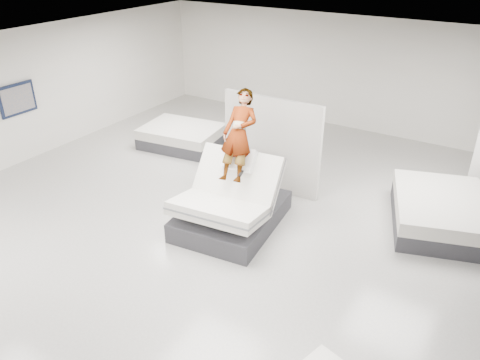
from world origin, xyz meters
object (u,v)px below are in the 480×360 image
Objects in this scene: hero_bed at (231,206)px; wall_poster at (17,99)px; remote at (241,173)px; flat_bed_right_far at (439,212)px; person at (239,153)px; flat_bed_left_far at (182,136)px; divider_panel at (271,144)px.

wall_poster is at bearing -178.73° from hero_bed.
flat_bed_right_far is (3.24, 2.12, -0.89)m from remote.
person is at bearing 96.30° from hero_bed.
hero_bed is at bearing 1.27° from wall_poster.
wall_poster is at bearing -166.53° from flat_bed_right_far.
wall_poster is (-6.25, -0.16, 0.40)m from remote.
person is 4.11m from flat_bed_left_far.
divider_panel is 0.88× the size of flat_bed_right_far.
person is 0.67× the size of flat_bed_right_far.
hero_bed is 1.04m from person.
wall_poster is at bearing -135.09° from flat_bed_left_far.
hero_bed is at bearing 179.49° from remote.
flat_bed_left_far is at bearing 175.96° from flat_bed_right_far.
flat_bed_left_far is 4.11m from wall_poster.
remote is (0.26, -0.32, -0.22)m from person.
remote is 6.26m from wall_poster.
remote is 4.45m from flat_bed_left_far.
person is 0.81× the size of flat_bed_left_far.
hero_bed is 1.10× the size of flat_bed_left_far.
person reaches higher than wall_poster.
remote is at bearing 1.42° from wall_poster.
divider_panel is at bearing 94.29° from remote.
wall_poster is (-5.99, -0.48, 0.18)m from person.
hero_bed is 6.14m from wall_poster.
divider_panel is (-0.08, 1.46, -0.36)m from person.
flat_bed_right_far reaches higher than flat_bed_left_far.
flat_bed_right_far is at bearing -4.04° from flat_bed_left_far.
person is 0.47m from remote.
person is 1.86× the size of wall_poster.
wall_poster is at bearing 175.13° from remote.
flat_bed_left_far is at bearing 137.09° from remote.
remote is 3.98m from flat_bed_right_far.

